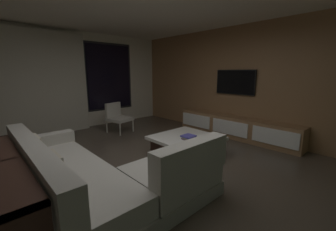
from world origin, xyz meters
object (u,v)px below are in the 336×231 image
Objects in this scene: book_stack_on_coffee_table at (189,137)px; mounted_tv at (235,82)px; sectional_couch at (96,178)px; coffee_table at (186,145)px; console_table_behind_couch at (2,192)px; media_console at (236,128)px; accent_chair_near_window at (117,116)px.

mounted_tv reaches higher than book_stack_on_coffee_table.
sectional_couch is 2.16× the size of coffee_table.
console_table_behind_couch is at bearing 179.78° from book_stack_on_coffee_table.
console_table_behind_couch is (-2.87, -0.13, 0.23)m from coffee_table.
media_console reaches higher than coffee_table.
accent_chair_near_window is 0.37× the size of console_table_behind_couch.
accent_chair_near_window is at bearing 42.78° from console_table_behind_couch.
media_console is at bearing -53.03° from accent_chair_near_window.
coffee_table is at bearing 2.68° from console_table_behind_couch.
sectional_couch is 4.00m from mounted_tv.
accent_chair_near_window is 0.25× the size of media_console.
console_table_behind_couch is (-4.75, -0.25, -0.93)m from mounted_tv.
media_console is (1.70, -0.09, 0.06)m from coffee_table.
mounted_tv is at bearing 7.43° from book_stack_on_coffee_table.
book_stack_on_coffee_table is 0.24× the size of mounted_tv.
accent_chair_near_window is at bearing 55.68° from sectional_couch.
accent_chair_near_window is at bearing 126.97° from media_console.
accent_chair_near_window reaches higher than coffee_table.
accent_chair_near_window reaches higher than media_console.
mounted_tv is (1.88, 0.11, 1.16)m from coffee_table.
sectional_couch is 3.66m from media_console.
book_stack_on_coffee_table is 0.32× the size of accent_chair_near_window.
coffee_table is 2.88m from console_table_behind_couch.
accent_chair_near_window is (1.80, 2.64, 0.14)m from sectional_couch.
mounted_tv is 4.85m from console_table_behind_couch.
mounted_tv is 0.50× the size of console_table_behind_couch.
sectional_couch is at bearing -124.32° from accent_chair_near_window.
book_stack_on_coffee_table is 2.53m from accent_chair_near_window.
sectional_couch is 3.20m from accent_chair_near_window.
sectional_couch is at bearing -174.43° from mounted_tv.
coffee_table is 1.71m from media_console.
mounted_tv is at bearing -48.07° from accent_chair_near_window.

